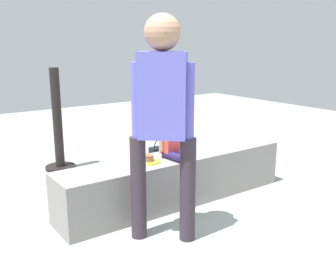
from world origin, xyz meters
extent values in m
plane|color=#939C94|center=(0.00, 0.00, 0.00)|extent=(12.00, 12.00, 0.00)
cube|color=gray|center=(0.00, 0.00, 0.23)|extent=(2.37, 0.45, 0.46)
cylinder|color=#251B51|center=(-0.11, -0.10, 0.50)|extent=(0.09, 0.25, 0.08)
cylinder|color=#251B51|center=(0.00, -0.11, 0.50)|extent=(0.09, 0.25, 0.08)
cube|color=#DE453E|center=(-0.05, 0.01, 0.64)|extent=(0.22, 0.15, 0.28)
sphere|color=tan|center=(-0.05, 0.01, 0.86)|extent=(0.16, 0.16, 0.16)
cylinder|color=tan|center=(-0.16, 0.02, 0.63)|extent=(0.05, 0.05, 0.21)
cylinder|color=tan|center=(0.07, 0.00, 0.63)|extent=(0.05, 0.05, 0.21)
cylinder|color=#322831|center=(-0.39, -0.66, 0.41)|extent=(0.12, 0.12, 0.82)
cylinder|color=#322831|center=(-0.68, -0.41, 0.41)|extent=(0.12, 0.12, 0.82)
cube|color=#615DC8|center=(-0.53, -0.53, 1.13)|extent=(0.40, 0.39, 0.63)
sphere|color=tan|center=(-0.53, -0.53, 1.57)|extent=(0.26, 0.26, 0.26)
cylinder|color=#615DC8|center=(-0.40, -0.66, 1.07)|extent=(0.10, 0.10, 0.59)
cylinder|color=#615DC8|center=(-0.67, -0.41, 1.07)|extent=(0.10, 0.10, 0.59)
cylinder|color=yellow|center=(-0.33, -0.01, 0.46)|extent=(0.22, 0.22, 0.01)
cylinder|color=#885746|center=(-0.33, -0.01, 0.49)|extent=(0.10, 0.10, 0.05)
cylinder|color=brown|center=(-0.33, -0.01, 0.52)|extent=(0.10, 0.10, 0.01)
cube|color=silver|center=(-0.27, -0.02, 0.47)|extent=(0.11, 0.04, 0.00)
cube|color=#4C99E0|center=(0.91, 1.23, 0.13)|extent=(0.26, 0.08, 0.25)
torus|color=white|center=(0.85, 1.23, 0.25)|extent=(0.10, 0.01, 0.10)
torus|color=white|center=(0.97, 1.23, 0.25)|extent=(0.10, 0.01, 0.10)
cylinder|color=black|center=(-0.56, 1.62, 0.02)|extent=(0.36, 0.36, 0.04)
cylinder|color=black|center=(-0.56, 1.62, 0.63)|extent=(0.11, 0.11, 1.18)
cylinder|color=silver|center=(0.99, 0.62, 0.07)|extent=(0.07, 0.07, 0.15)
cone|color=silver|center=(0.99, 0.62, 0.16)|extent=(0.06, 0.06, 0.03)
cylinder|color=white|center=(0.99, 0.62, 0.18)|extent=(0.03, 0.03, 0.02)
cylinder|color=red|center=(-0.87, 0.42, 0.05)|extent=(0.08, 0.08, 0.09)
cube|color=white|center=(-0.17, 0.87, 0.07)|extent=(0.36, 0.34, 0.13)
cube|color=black|center=(0.52, 0.99, 0.13)|extent=(0.33, 0.12, 0.25)
torus|color=black|center=(0.52, 0.99, 0.25)|extent=(0.24, 0.01, 0.24)
cube|color=brown|center=(0.23, 0.50, 0.10)|extent=(0.33, 0.11, 0.20)
torus|color=brown|center=(0.23, 0.50, 0.20)|extent=(0.24, 0.01, 0.24)
camera|label=1|loc=(-2.14, -2.85, 1.50)|focal=41.83mm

